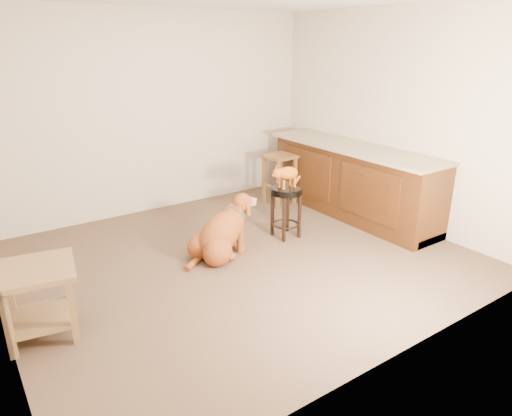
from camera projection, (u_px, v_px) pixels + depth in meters
floor at (241, 259)px, 4.88m from camera, size 4.50×4.00×0.01m
room_shell at (239, 99)px, 4.31m from camera, size 4.54×4.04×2.62m
cabinet_run at (352, 183)px, 6.00m from camera, size 0.70×2.56×0.94m
padded_stool at (286, 202)px, 5.30m from camera, size 0.37×0.37×0.61m
wood_stool at (279, 179)px, 6.42m from camera, size 0.41×0.41×0.71m
side_table at (38, 291)px, 3.49m from camera, size 0.65×0.65×0.59m
golden_retriever at (221, 235)px, 4.86m from camera, size 1.04×0.59×0.67m
tabby_kitten at (286, 174)px, 5.18m from camera, size 0.48×0.17×0.30m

